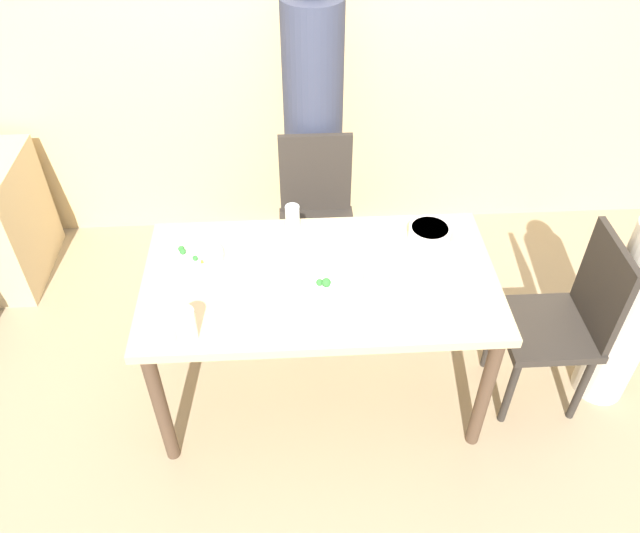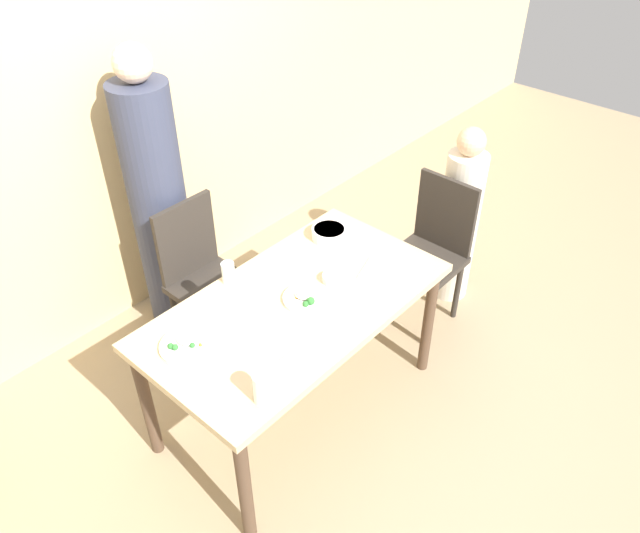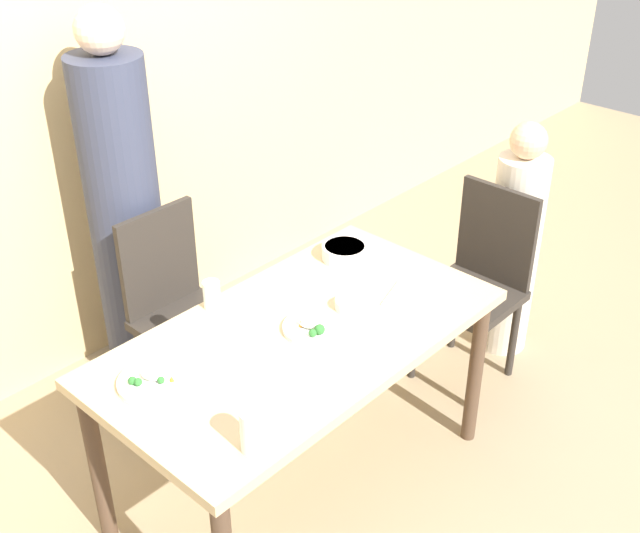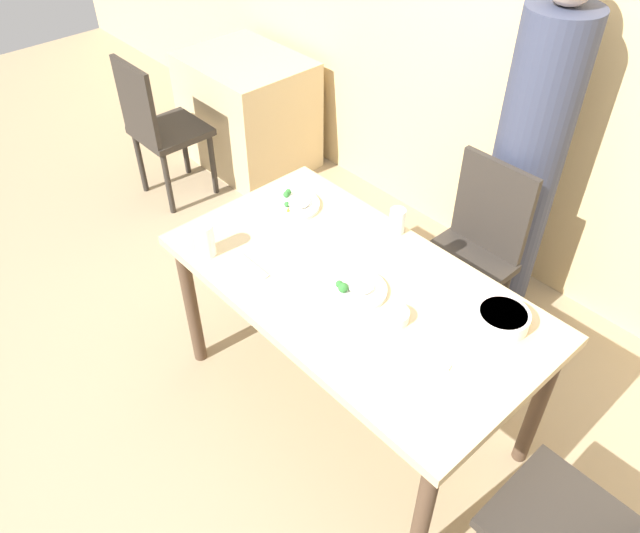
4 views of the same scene
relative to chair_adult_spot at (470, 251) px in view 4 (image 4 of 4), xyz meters
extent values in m
plane|color=#998466|center=(-0.02, -0.74, -0.50)|extent=(10.00, 10.00, 0.00)
cube|color=tan|center=(-0.02, 0.65, 0.85)|extent=(10.00, 0.06, 2.70)
cube|color=tan|center=(-0.02, -0.74, 0.22)|extent=(1.48, 0.80, 0.04)
cylinder|color=#4C3828|center=(-0.70, -1.08, -0.15)|extent=(0.06, 0.06, 0.70)
cylinder|color=#4C3828|center=(0.66, -1.08, -0.15)|extent=(0.06, 0.06, 0.70)
cylinder|color=#4C3828|center=(-0.70, -0.40, -0.15)|extent=(0.06, 0.06, 0.70)
cylinder|color=#4C3828|center=(0.66, -0.40, -0.15)|extent=(0.06, 0.06, 0.70)
cube|color=#2D2823|center=(0.00, -0.07, -0.06)|extent=(0.40, 0.40, 0.04)
cube|color=#2D2823|center=(0.00, 0.12, 0.19)|extent=(0.38, 0.03, 0.46)
cylinder|color=#2D2823|center=(-0.16, -0.23, -0.29)|extent=(0.04, 0.04, 0.42)
cylinder|color=#2D2823|center=(0.17, -0.23, -0.29)|extent=(0.04, 0.04, 0.42)
cylinder|color=#2D2823|center=(-0.16, 0.10, -0.29)|extent=(0.04, 0.04, 0.42)
cylinder|color=#2D2823|center=(0.17, 0.10, -0.29)|extent=(0.04, 0.04, 0.42)
cube|color=#2D2823|center=(0.99, -0.82, -0.06)|extent=(0.40, 0.40, 0.04)
cylinder|color=#2D2823|center=(0.82, -0.65, -0.29)|extent=(0.04, 0.04, 0.42)
cylinder|color=#33384C|center=(0.00, 0.33, 0.26)|extent=(0.31, 0.31, 1.52)
cylinder|color=white|center=(0.48, -0.51, 0.27)|extent=(0.19, 0.19, 0.06)
cylinder|color=#BC5123|center=(0.48, -0.51, 0.30)|extent=(0.16, 0.16, 0.01)
cylinder|color=white|center=(-0.55, -0.60, 0.25)|extent=(0.24, 0.24, 0.02)
ellipsoid|color=white|center=(-0.53, -0.58, 0.27)|extent=(0.10, 0.10, 0.03)
sphere|color=#2D702D|center=(-0.61, -0.57, 0.27)|extent=(0.03, 0.03, 0.03)
sphere|color=#2D702D|center=(-0.55, -0.63, 0.27)|extent=(0.02, 0.02, 0.02)
cone|color=orange|center=(-0.52, -0.65, 0.27)|extent=(0.02, 0.02, 0.02)
sphere|color=#2D702D|center=(-0.61, -0.59, 0.27)|extent=(0.03, 0.03, 0.03)
cylinder|color=white|center=(0.02, -0.77, 0.25)|extent=(0.22, 0.22, 0.02)
ellipsoid|color=white|center=(0.03, -0.76, 0.27)|extent=(0.10, 0.10, 0.03)
sphere|color=#2D702D|center=(-0.03, -0.81, 0.28)|extent=(0.03, 0.03, 0.03)
cone|color=orange|center=(-0.02, -0.74, 0.27)|extent=(0.02, 0.02, 0.03)
sphere|color=#2D702D|center=(0.00, -0.82, 0.28)|extent=(0.04, 0.04, 0.04)
cylinder|color=white|center=(0.21, -0.77, 0.26)|extent=(0.10, 0.10, 0.04)
cylinder|color=white|center=(0.21, -0.77, 0.28)|extent=(0.09, 0.09, 0.01)
cylinder|color=silver|center=(-0.54, -1.05, 0.31)|extent=(0.08, 0.08, 0.14)
cylinder|color=silver|center=(-0.13, -0.39, 0.30)|extent=(0.06, 0.06, 0.11)
cube|color=silver|center=(0.40, -0.83, 0.25)|extent=(0.18, 0.07, 0.01)
cube|color=silver|center=(-0.35, -0.96, 0.25)|extent=(0.18, 0.02, 0.01)
cube|color=tan|center=(-1.98, 0.22, -0.13)|extent=(0.80, 0.63, 0.74)
cube|color=#2D2823|center=(-1.98, -0.37, -0.06)|extent=(0.40, 0.40, 0.04)
cube|color=#2D2823|center=(-1.98, -0.55, 0.19)|extent=(0.38, 0.03, 0.46)
cylinder|color=#2D2823|center=(-1.82, -0.20, -0.29)|extent=(0.04, 0.04, 0.42)
cylinder|color=#2D2823|center=(-2.15, -0.20, -0.29)|extent=(0.04, 0.04, 0.42)
cylinder|color=#2D2823|center=(-1.82, -0.53, -0.29)|extent=(0.04, 0.04, 0.42)
cylinder|color=#2D2823|center=(-2.15, -0.53, -0.29)|extent=(0.04, 0.04, 0.42)
camera|label=1|loc=(-0.13, -2.65, 2.00)|focal=35.00mm
camera|label=2|loc=(-1.60, -2.30, 2.17)|focal=35.00mm
camera|label=3|loc=(-1.68, -2.38, 1.90)|focal=45.00mm
camera|label=4|loc=(1.16, -2.00, 1.83)|focal=35.00mm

